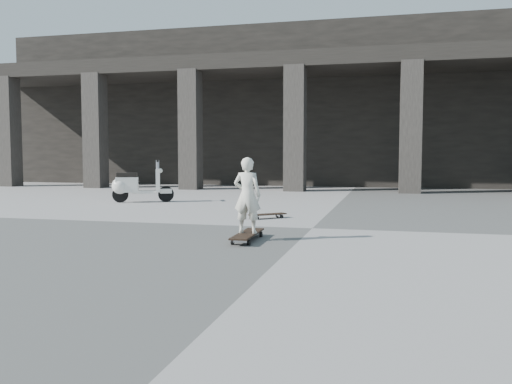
% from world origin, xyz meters
% --- Properties ---
extents(ground, '(90.00, 90.00, 0.00)m').
position_xyz_m(ground, '(0.00, 0.00, 0.00)').
color(ground, '#52524F').
rests_on(ground, ground).
extents(colonnade, '(28.00, 8.82, 6.00)m').
position_xyz_m(colonnade, '(-0.00, 13.77, 3.03)').
color(colonnade, black).
rests_on(colonnade, ground).
extents(longboard, '(0.27, 1.08, 0.11)m').
position_xyz_m(longboard, '(-0.71, -1.46, 0.08)').
color(longboard, black).
rests_on(longboard, ground).
extents(skateboard_spare, '(0.68, 0.63, 0.09)m').
position_xyz_m(skateboard_spare, '(-1.01, 1.11, 0.07)').
color(skateboard_spare, black).
rests_on(skateboard_spare, ground).
extents(child, '(0.39, 0.26, 1.06)m').
position_xyz_m(child, '(-0.71, -1.46, 0.64)').
color(child, silver).
rests_on(child, longboard).
extents(scooter, '(1.43, 0.81, 1.06)m').
position_xyz_m(scooter, '(-5.01, 3.55, 0.42)').
color(scooter, black).
rests_on(scooter, ground).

